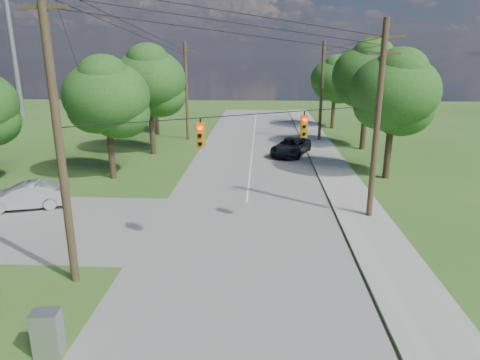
# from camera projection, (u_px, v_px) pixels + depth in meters

# --- Properties ---
(ground) EXTENTS (140.00, 140.00, 0.00)m
(ground) POSITION_uv_depth(u_px,v_px,m) (187.00, 288.00, 16.69)
(ground) COLOR #32591D
(ground) RESTS_ON ground
(main_road) EXTENTS (10.00, 100.00, 0.03)m
(main_road) POSITION_uv_depth(u_px,v_px,m) (243.00, 236.00, 21.38)
(main_road) COLOR gray
(main_road) RESTS_ON ground
(sidewalk_east) EXTENTS (2.60, 100.00, 0.12)m
(sidewalk_east) POSITION_uv_depth(u_px,v_px,m) (379.00, 238.00, 21.04)
(sidewalk_east) COLOR #ABA8A0
(sidewalk_east) RESTS_ON ground
(pole_sw) EXTENTS (2.00, 0.32, 12.00)m
(pole_sw) POSITION_uv_depth(u_px,v_px,m) (57.00, 127.00, 15.53)
(pole_sw) COLOR #4F3F29
(pole_sw) RESTS_ON ground
(pole_ne) EXTENTS (2.00, 0.32, 10.50)m
(pole_ne) POSITION_uv_depth(u_px,v_px,m) (377.00, 120.00, 22.37)
(pole_ne) COLOR #4F3F29
(pole_ne) RESTS_ON ground
(pole_north_e) EXTENTS (2.00, 0.32, 10.00)m
(pole_north_e) POSITION_uv_depth(u_px,v_px,m) (322.00, 91.00, 43.54)
(pole_north_e) COLOR #4F3F29
(pole_north_e) RESTS_ON ground
(pole_north_w) EXTENTS (2.00, 0.32, 10.00)m
(pole_north_w) POSITION_uv_depth(u_px,v_px,m) (186.00, 91.00, 44.21)
(pole_north_w) COLOR #4F3F29
(pole_north_w) RESTS_ON ground
(power_lines) EXTENTS (13.93, 29.62, 4.93)m
(power_lines) POSITION_uv_depth(u_px,v_px,m) (240.00, 47.00, 25.08)
(power_lines) COLOR black
(power_lines) RESTS_ON ground
(traffic_signals) EXTENTS (4.91, 3.27, 1.05)m
(traffic_signals) POSITION_uv_depth(u_px,v_px,m) (255.00, 130.00, 19.25)
(traffic_signals) COLOR orange
(traffic_signals) RESTS_ON ground
(tree_w_near) EXTENTS (6.00, 6.00, 8.40)m
(tree_w_near) POSITION_uv_depth(u_px,v_px,m) (106.00, 97.00, 29.77)
(tree_w_near) COLOR #413220
(tree_w_near) RESTS_ON ground
(tree_w_mid) EXTENTS (6.40, 6.40, 9.22)m
(tree_w_mid) POSITION_uv_depth(u_px,v_px,m) (149.00, 80.00, 37.19)
(tree_w_mid) COLOR #413220
(tree_w_mid) RESTS_ON ground
(tree_w_far) EXTENTS (6.00, 6.00, 8.73)m
(tree_w_far) POSITION_uv_depth(u_px,v_px,m) (155.00, 78.00, 46.96)
(tree_w_far) COLOR #413220
(tree_w_far) RESTS_ON ground
(tree_e_near) EXTENTS (6.20, 6.20, 8.81)m
(tree_e_near) POSITION_uv_depth(u_px,v_px,m) (394.00, 92.00, 29.66)
(tree_e_near) COLOR #413220
(tree_e_near) RESTS_ON ground
(tree_e_mid) EXTENTS (6.60, 6.60, 9.64)m
(tree_e_mid) POSITION_uv_depth(u_px,v_px,m) (368.00, 75.00, 39.03)
(tree_e_mid) COLOR #413220
(tree_e_mid) RESTS_ON ground
(tree_e_far) EXTENTS (5.80, 5.80, 8.32)m
(tree_e_far) POSITION_uv_depth(u_px,v_px,m) (335.00, 79.00, 50.85)
(tree_e_far) COLOR #413220
(tree_e_far) RESTS_ON ground
(car_cross_silver) EXTENTS (4.90, 2.98, 1.52)m
(car_cross_silver) POSITION_uv_depth(u_px,v_px,m) (25.00, 196.00, 24.99)
(car_cross_silver) COLOR silver
(car_cross_silver) RESTS_ON cross_road
(car_main_north) EXTENTS (4.31, 6.00, 1.52)m
(car_main_north) POSITION_uv_depth(u_px,v_px,m) (291.00, 147.00, 38.32)
(car_main_north) COLOR black
(car_main_north) RESTS_ON main_road
(control_cabinet) EXTENTS (0.86, 0.66, 1.46)m
(control_cabinet) POSITION_uv_depth(u_px,v_px,m) (48.00, 333.00, 12.83)
(control_cabinet) COLOR #989B9E
(control_cabinet) RESTS_ON ground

